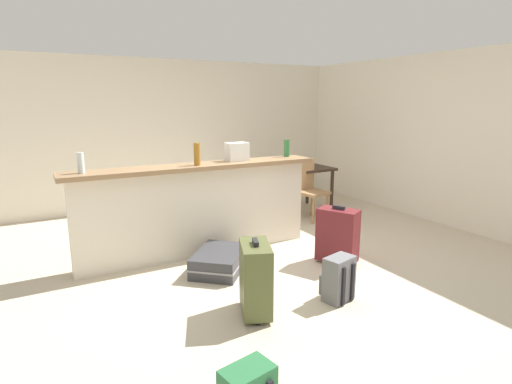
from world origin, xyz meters
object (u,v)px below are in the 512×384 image
(dining_chair_near_partition, at_px, (309,186))
(suitcase_upright_olive, at_px, (255,278))
(bottle_clear, at_px, (81,163))
(grocery_bag, at_px, (237,152))
(suitcase_flat_charcoal, at_px, (220,261))
(bottle_green, at_px, (287,148))
(dining_table, at_px, (296,173))
(bottle_amber, at_px, (197,154))
(suitcase_upright_maroon, at_px, (338,235))
(backpack_grey, at_px, (338,279))

(dining_chair_near_partition, bearing_deg, suitcase_upright_olive, -134.33)
(bottle_clear, xyz_separation_m, dining_chair_near_partition, (3.28, 0.62, -0.68))
(grocery_bag, height_order, suitcase_flat_charcoal, grocery_bag)
(suitcase_flat_charcoal, bearing_deg, dining_chair_near_partition, 30.28)
(bottle_green, bearing_deg, bottle_clear, -177.99)
(grocery_bag, xyz_separation_m, suitcase_upright_olive, (-0.63, -1.62, -0.87))
(dining_table, bearing_deg, suitcase_flat_charcoal, -141.65)
(bottle_amber, xyz_separation_m, suitcase_upright_maroon, (1.28, -0.95, -0.89))
(suitcase_flat_charcoal, bearing_deg, bottle_green, 27.50)
(bottle_green, xyz_separation_m, grocery_bag, (-0.74, -0.04, 0.00))
(bottle_green, bearing_deg, bottle_amber, -173.50)
(dining_chair_near_partition, relative_size, suitcase_upright_maroon, 1.39)
(bottle_clear, xyz_separation_m, suitcase_upright_maroon, (2.50, -1.01, -0.86))
(dining_table, bearing_deg, grocery_bag, -146.61)
(bottle_clear, bearing_deg, bottle_amber, -2.81)
(suitcase_flat_charcoal, height_order, backpack_grey, backpack_grey)
(bottle_green, distance_m, dining_table, 1.43)
(bottle_amber, xyz_separation_m, grocery_bag, (0.55, 0.11, -0.02))
(dining_chair_near_partition, bearing_deg, dining_table, 81.03)
(bottle_amber, relative_size, backpack_grey, 0.60)
(bottle_clear, distance_m, grocery_bag, 1.77)
(bottle_amber, bearing_deg, bottle_clear, 177.19)
(bottle_clear, height_order, bottle_green, bottle_green)
(suitcase_upright_maroon, height_order, suitcase_upright_olive, same)
(grocery_bag, height_order, dining_chair_near_partition, grocery_bag)
(dining_table, height_order, suitcase_flat_charcoal, dining_table)
(dining_chair_near_partition, xyz_separation_m, suitcase_upright_olive, (-2.14, -2.19, -0.19))
(suitcase_flat_charcoal, bearing_deg, suitcase_upright_maroon, -19.44)
(bottle_amber, height_order, suitcase_upright_maroon, bottle_amber)
(dining_table, relative_size, suitcase_upright_olive, 1.64)
(suitcase_flat_charcoal, height_order, suitcase_upright_maroon, suitcase_upright_maroon)
(bottle_green, relative_size, grocery_bag, 0.85)
(suitcase_upright_maroon, relative_size, suitcase_upright_olive, 1.00)
(bottle_green, height_order, suitcase_flat_charcoal, bottle_green)
(grocery_bag, relative_size, dining_chair_near_partition, 0.28)
(dining_chair_near_partition, height_order, suitcase_upright_olive, dining_chair_near_partition)
(bottle_amber, distance_m, grocery_bag, 0.57)
(bottle_green, height_order, dining_table, bottle_green)
(bottle_amber, bearing_deg, backpack_grey, -66.66)
(grocery_bag, relative_size, suitcase_flat_charcoal, 0.31)
(suitcase_upright_olive, bearing_deg, backpack_grey, -10.13)
(bottle_green, height_order, backpack_grey, bottle_green)
(dining_chair_near_partition, bearing_deg, grocery_bag, -159.53)
(dining_table, distance_m, dining_chair_near_partition, 0.51)
(bottle_green, relative_size, dining_chair_near_partition, 0.24)
(bottle_green, distance_m, grocery_bag, 0.75)
(bottle_clear, relative_size, dining_chair_near_partition, 0.23)
(bottle_green, relative_size, dining_table, 0.20)
(grocery_bag, distance_m, suitcase_upright_maroon, 1.56)
(grocery_bag, distance_m, dining_chair_near_partition, 1.75)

